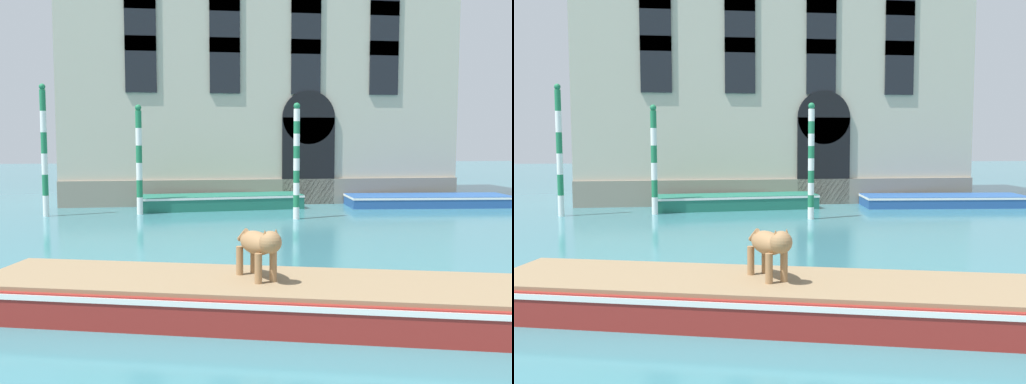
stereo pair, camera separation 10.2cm
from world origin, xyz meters
The scene contains 8 objects.
palazzo_left centered at (0.11, 24.60, 6.18)m, with size 15.98×6.13×12.38m.
boat_foreground centered at (-2.20, 6.91, 0.30)m, with size 9.13×4.55×0.57m.
dog_on_deck centered at (-2.24, 6.94, 1.10)m, with size 0.62×1.18×0.81m.
boat_moored_near_palazzo centered at (-1.71, 20.50, 0.28)m, with size 6.11×2.17×0.53m.
boat_moored_far centered at (6.31, 20.26, 0.23)m, with size 6.42×2.44×0.44m.
mooring_pole_0 centered at (-7.81, 19.14, 2.25)m, with size 0.21×0.21×4.47m.
mooring_pole_1 centered at (-4.68, 19.25, 1.92)m, with size 0.22×0.22×3.80m.
mooring_pole_2 centered at (0.47, 17.32, 1.92)m, with size 0.21×0.21×3.80m.
Camera 1 is at (-3.48, -1.81, 2.71)m, focal length 42.00 mm.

